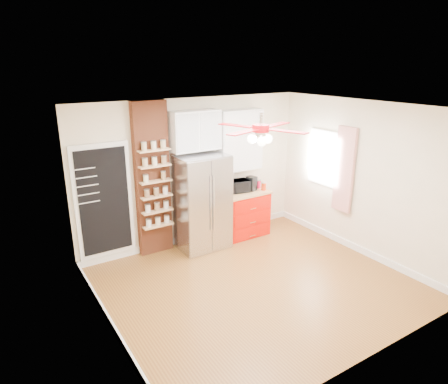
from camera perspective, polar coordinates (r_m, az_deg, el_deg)
floor at (r=6.39m, az=4.64°, el=-12.98°), size 4.50×4.50×0.00m
ceiling at (r=5.51m, az=5.36°, el=11.84°), size 4.50×4.50×0.00m
wall_back at (r=7.43m, az=-4.37°, el=2.89°), size 4.50×0.02×2.70m
wall_front at (r=4.52m, az=20.61°, el=-8.65°), size 4.50×0.02×2.70m
wall_left at (r=4.88m, az=-16.75°, el=-6.21°), size 0.02×4.00×2.70m
wall_right at (r=7.34m, az=19.14°, el=1.74°), size 0.02×4.00×2.70m
chalkboard at (r=6.87m, az=-16.77°, el=-1.30°), size 0.95×0.05×1.95m
brick_pillar at (r=7.01m, az=-10.20°, el=1.73°), size 0.60×0.16×2.70m
fridge at (r=7.23m, az=-3.25°, el=-1.45°), size 0.90×0.70×1.75m
upper_glass_cabinet at (r=7.08m, az=-4.21°, el=8.77°), size 0.90×0.35×0.70m
red_cabinet at (r=7.90m, az=2.78°, el=-2.97°), size 0.94×0.64×0.90m
upper_shelf_unit at (r=7.65m, az=2.21°, el=7.42°), size 0.90×0.30×1.15m
window at (r=7.84m, az=14.12°, el=4.73°), size 0.04×0.75×1.05m
curtain at (r=7.48m, az=16.81°, el=3.05°), size 0.06×0.40×1.55m
ceiling_fan at (r=5.55m, az=5.28°, el=9.00°), size 1.40×1.40×0.44m
toaster_oven at (r=7.68m, az=1.98°, el=0.86°), size 0.46×0.35×0.23m
coffee_maker at (r=7.79m, az=3.94°, el=1.24°), size 0.19×0.21×0.28m
canister_left at (r=7.83m, az=5.68°, el=0.78°), size 0.12×0.12×0.15m
canister_right at (r=7.96m, az=4.94°, el=1.12°), size 0.10×0.10×0.15m
pantry_jar_oats at (r=6.80m, az=-11.13°, el=1.87°), size 0.10×0.10×0.12m
pantry_jar_beans at (r=6.89m, az=-8.68°, el=2.31°), size 0.10×0.10×0.14m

